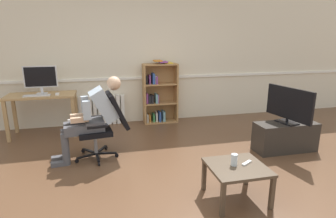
{
  "coord_description": "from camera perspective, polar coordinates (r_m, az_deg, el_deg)",
  "views": [
    {
      "loc": [
        -0.78,
        -3.03,
        1.76
      ],
      "look_at": [
        0.15,
        0.85,
        0.7
      ],
      "focal_mm": 29.6,
      "sensor_mm": 36.0,
      "label": 1
    }
  ],
  "objects": [
    {
      "name": "tv_screen",
      "position": [
        4.58,
        23.64,
        0.82
      ],
      "size": [
        0.26,
        0.84,
        0.55
      ],
      "rotation": [
        0.0,
        0.0,
        1.76
      ],
      "color": "black",
      "rests_on": "tv_stand"
    },
    {
      "name": "computer_mouse",
      "position": [
        5.21,
        -21.82,
        2.88
      ],
      "size": [
        0.06,
        0.1,
        0.03
      ],
      "primitive_type": "cube",
      "color": "white",
      "rests_on": "computer_desk"
    },
    {
      "name": "spare_remote",
      "position": [
        3.21,
        15.91,
        -10.63
      ],
      "size": [
        0.15,
        0.11,
        0.02
      ],
      "primitive_type": "cube",
      "rotation": [
        0.0,
        0.0,
        2.11
      ],
      "color": "white",
      "rests_on": "coffee_table"
    },
    {
      "name": "ground_plane",
      "position": [
        3.59,
        0.85,
        -14.49
      ],
      "size": [
        18.0,
        18.0,
        0.0
      ],
      "primitive_type": "plane",
      "color": "brown"
    },
    {
      "name": "bookshelf",
      "position": [
        5.7,
        -1.97,
        3.12
      ],
      "size": [
        0.7,
        0.29,
        1.29
      ],
      "color": "#AD7F4C",
      "rests_on": "ground_plane"
    },
    {
      "name": "office_chair",
      "position": [
        4.16,
        -12.83,
        -2.8
      ],
      "size": [
        0.81,
        0.63,
        0.97
      ],
      "rotation": [
        0.0,
        0.0,
        -1.45
      ],
      "color": "black",
      "rests_on": "ground_plane"
    },
    {
      "name": "person_seated",
      "position": [
        4.11,
        -15.3,
        -1.4
      ],
      "size": [
        1.05,
        0.43,
        1.2
      ],
      "rotation": [
        0.0,
        0.0,
        -1.45
      ],
      "color": "#4C4C51",
      "rests_on": "ground_plane"
    },
    {
      "name": "radiator",
      "position": [
        5.76,
        -13.39,
        -0.24
      ],
      "size": [
        0.9,
        0.08,
        0.6
      ],
      "color": "white",
      "rests_on": "ground_plane"
    },
    {
      "name": "keyboard",
      "position": [
        5.25,
        -25.4,
        2.53
      ],
      "size": [
        0.43,
        0.12,
        0.02
      ],
      "primitive_type": "cube",
      "color": "silver",
      "rests_on": "computer_desk"
    },
    {
      "name": "tv_stand",
      "position": [
        4.73,
        22.98,
        -5.27
      ],
      "size": [
        0.96,
        0.36,
        0.45
      ],
      "color": "#2D2823",
      "rests_on": "ground_plane"
    },
    {
      "name": "imac_monitor",
      "position": [
        5.41,
        -24.77,
        5.87
      ],
      "size": [
        0.56,
        0.14,
        0.49
      ],
      "color": "silver",
      "rests_on": "computer_desk"
    },
    {
      "name": "back_wall",
      "position": [
        5.75,
        -5.73,
        10.69
      ],
      "size": [
        12.0,
        0.13,
        2.7
      ],
      "color": "beige",
      "rests_on": "ground_plane"
    },
    {
      "name": "computer_desk",
      "position": [
        5.41,
        -24.54,
        1.5
      ],
      "size": [
        1.16,
        0.57,
        0.76
      ],
      "color": "tan",
      "rests_on": "ground_plane"
    },
    {
      "name": "drinking_glass",
      "position": [
        3.12,
        13.47,
        -10.13
      ],
      "size": [
        0.07,
        0.07,
        0.13
      ],
      "primitive_type": "cylinder",
      "color": "silver",
      "rests_on": "coffee_table"
    },
    {
      "name": "coffee_table",
      "position": [
        3.17,
        14.01,
        -12.18
      ],
      "size": [
        0.61,
        0.58,
        0.4
      ],
      "color": "#4C3D2D",
      "rests_on": "ground_plane"
    }
  ]
}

